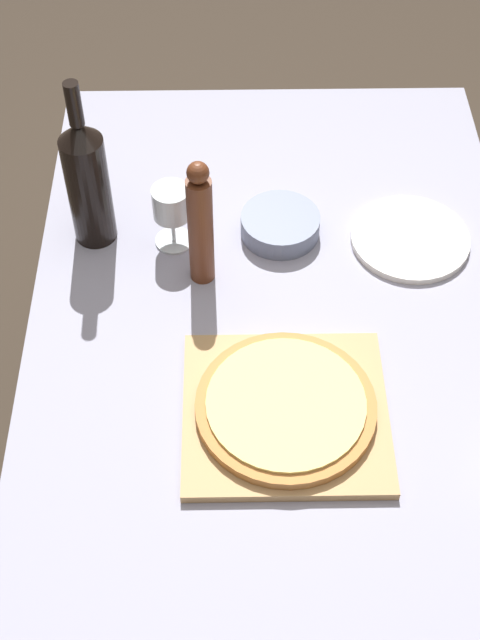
{
  "coord_description": "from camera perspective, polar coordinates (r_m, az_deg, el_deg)",
  "views": [
    {
      "loc": [
        -0.09,
        -0.98,
        2.03
      ],
      "look_at": [
        -0.07,
        0.02,
        0.82
      ],
      "focal_mm": 50.0,
      "sensor_mm": 36.0,
      "label": 1
    }
  ],
  "objects": [
    {
      "name": "cutting_board",
      "position": [
        1.52,
        2.73,
        -5.94
      ],
      "size": [
        0.35,
        0.33,
        0.02
      ],
      "color": "tan",
      "rests_on": "dining_table"
    },
    {
      "name": "dinner_plate",
      "position": [
        1.81,
        10.83,
        5.14
      ],
      "size": [
        0.24,
        0.24,
        0.01
      ],
      "color": "silver",
      "rests_on": "dining_table"
    },
    {
      "name": "small_bowl",
      "position": [
        1.79,
        2.59,
        6.1
      ],
      "size": [
        0.16,
        0.16,
        0.04
      ],
      "color": "slate",
      "rests_on": "dining_table"
    },
    {
      "name": "dining_table",
      "position": [
        1.68,
        2.55,
        -3.64
      ],
      "size": [
        0.93,
        1.53,
        0.76
      ],
      "color": "#9393A8",
      "rests_on": "ground_plane"
    },
    {
      "name": "pepper_mill",
      "position": [
        1.62,
        -2.55,
        6.08
      ],
      "size": [
        0.05,
        0.05,
        0.28
      ],
      "color": "#5B2D19",
      "rests_on": "dining_table"
    },
    {
      "name": "pizza",
      "position": [
        1.5,
        2.76,
        -5.5
      ],
      "size": [
        0.31,
        0.31,
        0.02
      ],
      "color": "#BC7A3D",
      "rests_on": "cutting_board"
    },
    {
      "name": "wine_bottle",
      "position": [
        1.72,
        -9.75,
        8.81
      ],
      "size": [
        0.08,
        0.08,
        0.36
      ],
      "color": "black",
      "rests_on": "dining_table"
    },
    {
      "name": "ground_plane",
      "position": [
        2.26,
        1.95,
        -13.63
      ],
      "size": [
        12.0,
        12.0,
        0.0
      ],
      "primitive_type": "plane",
      "color": "#382D23"
    },
    {
      "name": "wine_glass",
      "position": [
        1.72,
        -4.41,
        7.28
      ],
      "size": [
        0.08,
        0.08,
        0.14
      ],
      "color": "silver",
      "rests_on": "dining_table"
    }
  ]
}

